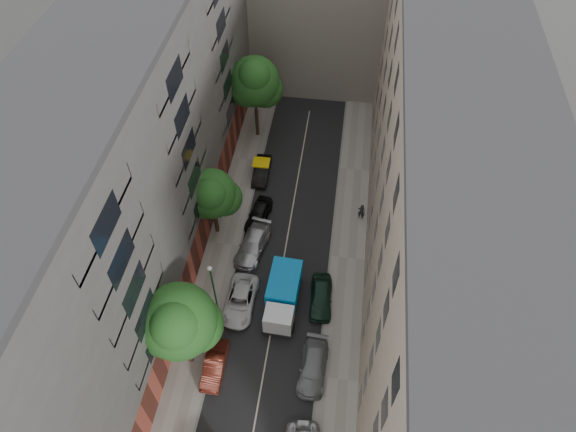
% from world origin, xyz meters
% --- Properties ---
extents(ground, '(120.00, 120.00, 0.00)m').
position_xyz_m(ground, '(0.00, 0.00, 0.00)').
color(ground, '#4C4C49').
rests_on(ground, ground).
extents(road_surface, '(8.00, 44.00, 0.02)m').
position_xyz_m(road_surface, '(0.00, 0.00, 0.01)').
color(road_surface, black).
rests_on(road_surface, ground).
extents(sidewalk_left, '(3.00, 44.00, 0.15)m').
position_xyz_m(sidewalk_left, '(-5.50, 0.00, 0.07)').
color(sidewalk_left, gray).
rests_on(sidewalk_left, ground).
extents(sidewalk_right, '(3.00, 44.00, 0.15)m').
position_xyz_m(sidewalk_right, '(5.50, 0.00, 0.07)').
color(sidewalk_right, gray).
rests_on(sidewalk_right, ground).
extents(building_left, '(8.00, 44.00, 20.00)m').
position_xyz_m(building_left, '(-11.00, 0.00, 10.00)').
color(building_left, '#4B4946').
rests_on(building_left, ground).
extents(building_right, '(8.00, 44.00, 20.00)m').
position_xyz_m(building_right, '(11.00, 0.00, 10.00)').
color(building_right, tan).
rests_on(building_right, ground).
extents(tarp_truck, '(2.53, 5.94, 2.71)m').
position_xyz_m(tarp_truck, '(0.60, -5.35, 1.49)').
color(tarp_truck, black).
rests_on(tarp_truck, ground).
extents(car_left_1, '(1.44, 4.08, 1.34)m').
position_xyz_m(car_left_1, '(-3.60, -11.40, 0.67)').
color(car_left_1, '#4E180F').
rests_on(car_left_1, ground).
extents(car_left_2, '(2.42, 5.05, 1.39)m').
position_xyz_m(car_left_2, '(-2.80, -5.80, 0.69)').
color(car_left_2, silver).
rests_on(car_left_2, ground).
extents(car_left_3, '(2.97, 5.47, 1.50)m').
position_xyz_m(car_left_3, '(-2.80, -0.20, 0.75)').
color(car_left_3, '#B3B3B8').
rests_on(car_left_3, ground).
extents(car_left_4, '(2.34, 4.39, 1.42)m').
position_xyz_m(car_left_4, '(-2.92, 3.40, 0.71)').
color(car_left_4, black).
rests_on(car_left_4, ground).
extents(car_left_5, '(1.55, 4.26, 1.40)m').
position_xyz_m(car_left_5, '(-3.60, 9.00, 0.70)').
color(car_left_5, black).
rests_on(car_left_5, ground).
extents(car_right_1, '(2.12, 4.84, 1.38)m').
position_xyz_m(car_right_1, '(3.60, -10.56, 0.69)').
color(car_right_1, slate).
rests_on(car_right_1, ground).
extents(car_right_2, '(2.01, 4.49, 1.50)m').
position_xyz_m(car_right_2, '(3.60, -4.60, 0.75)').
color(car_right_2, black).
rests_on(car_right_2, ground).
extents(tree_near, '(5.50, 5.25, 8.73)m').
position_xyz_m(tree_near, '(-5.45, -11.11, 5.94)').
color(tree_near, '#382619').
rests_on(tree_near, sidewalk_left).
extents(tree_mid, '(4.72, 4.35, 7.21)m').
position_xyz_m(tree_mid, '(-6.30, 1.32, 4.93)').
color(tree_mid, '#382619').
rests_on(tree_mid, sidewalk_left).
extents(tree_far, '(5.26, 4.99, 9.52)m').
position_xyz_m(tree_far, '(-5.00, 14.87, 6.66)').
color(tree_far, '#382619').
rests_on(tree_far, sidewalk_left).
extents(lamp_post, '(0.36, 0.36, 7.14)m').
position_xyz_m(lamp_post, '(-4.20, -7.28, 4.49)').
color(lamp_post, '#1B5F2D').
rests_on(lamp_post, sidewalk_left).
extents(pedestrian, '(0.70, 0.52, 1.77)m').
position_xyz_m(pedestrian, '(6.40, 4.70, 1.03)').
color(pedestrian, black).
rests_on(pedestrian, sidewalk_right).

